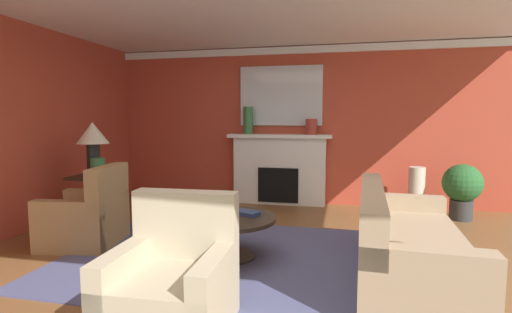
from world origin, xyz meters
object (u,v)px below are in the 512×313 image
side_table (95,196)px  vase_on_side_table (98,167)px  fireplace (279,171)px  coffee_table (230,227)px  armchair_facing_fireplace (173,288)px  mantel_mirror (281,96)px  vase_tall_corner (416,191)px  sofa (405,248)px  armchair_near_window (87,219)px  vase_mantel_right (311,127)px  vase_mantel_left (248,120)px  table_lamp (93,138)px  potted_plant (462,187)px

side_table → vase_on_side_table: bearing=-38.7°
fireplace → coffee_table: bearing=-91.9°
coffee_table → armchair_facing_fireplace: bearing=-89.3°
mantel_mirror → vase_on_side_table: bearing=-135.9°
vase_tall_corner → sofa: bearing=-101.9°
mantel_mirror → coffee_table: 3.26m
sofa → vase_tall_corner: 2.69m
side_table → armchair_near_window: bearing=-60.5°
vase_mantel_right → armchair_facing_fireplace: bearing=-98.5°
armchair_near_window → armchair_facing_fireplace: same height
fireplace → coffee_table: size_ratio=1.80×
coffee_table → vase_on_side_table: size_ratio=3.83×
armchair_facing_fireplace → vase_mantel_left: bearing=96.5°
vase_mantel_left → fireplace: bearing=5.2°
table_lamp → coffee_table: bearing=-21.1°
vase_mantel_left → sofa: bearing=-52.5°
sofa → table_lamp: bearing=165.2°
armchair_near_window → coffee_table: 1.78m
sofa → vase_on_side_table: bearing=166.4°
mantel_mirror → vase_on_side_table: 3.23m
side_table → armchair_facing_fireplace: bearing=-45.8°
armchair_facing_fireplace → vase_mantel_right: (0.62, 4.16, 1.05)m
side_table → table_lamp: table_lamp is taller
fireplace → armchair_facing_fireplace: bearing=-91.0°
side_table → vase_tall_corner: 4.82m
vase_on_side_table → sofa: bearing=-13.6°
coffee_table → vase_mantel_left: (-0.46, 2.70, 1.13)m
armchair_facing_fireplace → coffee_table: 1.46m
vase_on_side_table → side_table: bearing=141.3°
armchair_facing_fireplace → vase_tall_corner: 4.53m
vase_on_side_table → armchair_near_window: bearing=-65.8°
vase_on_side_table → vase_mantel_right: 3.40m
potted_plant → side_table: bearing=-164.8°
armchair_near_window → armchair_facing_fireplace: size_ratio=1.00×
vase_on_side_table → vase_tall_corner: 4.74m
coffee_table → potted_plant: size_ratio=1.20×
fireplace → potted_plant: size_ratio=2.16×
armchair_near_window → vase_on_side_table: 0.93m
side_table → fireplace: bearing=38.8°
mantel_mirror → sofa: size_ratio=0.67×
vase_mantel_left → coffee_table: bearing=-80.4°
armchair_facing_fireplace → table_lamp: (-2.26, 2.33, 0.92)m
table_lamp → potted_plant: 5.39m
vase_mantel_right → potted_plant: bearing=-10.8°
armchair_facing_fireplace → vase_on_side_table: (-2.11, 2.21, 0.52)m
side_table → table_lamp: size_ratio=0.93×
sofa → vase_mantel_left: (-2.21, 2.88, 1.17)m
table_lamp → vase_mantel_right: bearing=32.4°
sofa → armchair_near_window: 3.54m
mantel_mirror → table_lamp: 3.15m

